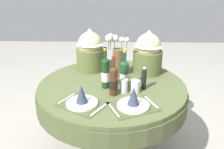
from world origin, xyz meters
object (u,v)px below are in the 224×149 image
Objects in this scene: flower_vase at (118,58)px; tumbler_near_right at (135,86)px; dining_table at (112,96)px; place_setting_right at (133,101)px; wine_bottle_right at (113,80)px; gift_tub_back_left at (90,48)px; wine_bottle_centre at (106,73)px; gift_tub_back_right at (148,51)px; wine_bottle_left at (124,73)px; place_setting_left at (82,99)px; pepper_mill at (144,79)px; tumbler_near_left at (124,86)px.

flower_vase is 3.99× the size of tumbler_near_right.
dining_table is 3.19× the size of place_setting_right.
wine_bottle_right is (0.02, -0.19, 0.25)m from dining_table.
place_setting_right is at bearing -61.90° from gift_tub_back_left.
gift_tub_back_left is at bearing 130.38° from tumbler_near_right.
wine_bottle_centre reaches higher than wine_bottle_right.
wine_bottle_left is at bearing -125.14° from gift_tub_back_right.
gift_tub_back_left is at bearing 112.43° from wine_bottle_centre.
gift_tub_back_left is (-0.24, 0.55, 0.10)m from wine_bottle_right.
place_setting_left is 0.56m from pepper_mill.
place_setting_right is at bearing -51.30° from wine_bottle_right.
gift_tub_back_right is (0.07, 0.37, 0.13)m from pepper_mill.
flower_vase is 0.39m from tumbler_near_right.
dining_table is at bearing 59.15° from place_setting_left.
place_setting_right is (0.38, -0.02, 0.00)m from place_setting_left.
tumbler_near_right is at bearing -66.36° from flower_vase.
flower_vase is at bearing 85.25° from wine_bottle_right.
place_setting_right reaches higher than tumbler_near_left.
gift_tub_back_right is (0.32, 0.48, 0.10)m from wine_bottle_right.
wine_bottle_centre is at bearing 177.20° from pepper_mill.
place_setting_left is 1.01× the size of gift_tub_back_left.
gift_tub_back_right is at bearing 42.06° from wine_bottle_centre.
flower_vase is at bearing 113.64° from tumbler_near_right.
flower_vase is 0.28m from wine_bottle_centre.
place_setting_right is at bearing -79.79° from wine_bottle_left.
tumbler_near_left is (0.15, -0.08, -0.08)m from wine_bottle_centre.
dining_table is 0.30m from tumbler_near_right.
gift_tub_back_left is at bearing 90.73° from place_setting_left.
wine_bottle_right is (-0.15, 0.19, 0.08)m from place_setting_right.
gift_tub_back_right is at bearing 18.05° from flower_vase.
flower_vase reaches higher than dining_table.
gift_tub_back_left is at bearing 122.99° from tumbler_near_left.
wine_bottle_left is at bearing 166.53° from pepper_mill.
place_setting_right is 0.60m from flower_vase.
gift_tub_back_left reaches higher than flower_vase.
tumbler_near_left is at bearing 106.15° from place_setting_right.
flower_vase reaches higher than wine_bottle_right.
tumbler_near_left reaches higher than dining_table.
place_setting_left is 3.78× the size of tumbler_near_left.
tumbler_near_left is at bearing 34.10° from place_setting_left.
wine_bottle_centre is (-0.22, 0.32, 0.09)m from place_setting_right.
place_setting_left reaches higher than tumbler_near_left.
gift_tub_back_right reaches higher than dining_table.
flower_vase reaches higher than wine_bottle_centre.
place_setting_right is 0.98× the size of gift_tub_back_right.
dining_table is at bearing 50.74° from wine_bottle_centre.
place_setting_left is at bearing -120.85° from dining_table.
place_setting_left is at bearing -144.54° from wine_bottle_right.
wine_bottle_left reaches higher than pepper_mill.
wine_bottle_right reaches higher than place_setting_left.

